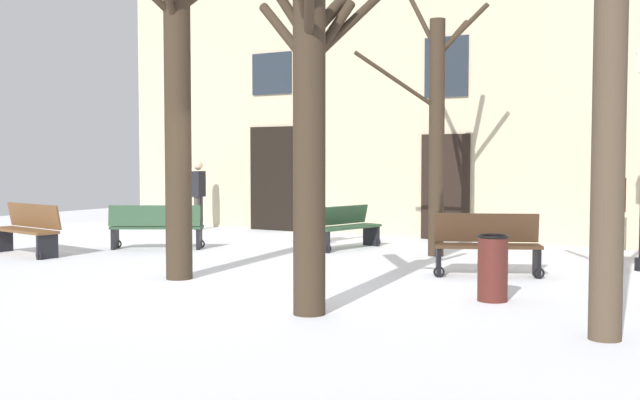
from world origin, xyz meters
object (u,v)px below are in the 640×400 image
Objects in this scene: tree_center at (436,125)px; person_near_bench at (615,206)px; litter_bin at (493,268)px; tree_right_of_center at (311,117)px; tree_near_facade at (177,99)px; bench_back_to_back_left at (27,229)px; bench_near_center_tree at (487,244)px; person_strolling at (198,191)px; bench_back_to_back_right at (345,227)px; bench_near_lamp at (156,226)px; tree_foreground at (611,40)px.

person_near_bench is (2.87, 1.46, -1.46)m from tree_center.
tree_center is 4.87m from litter_bin.
tree_right_of_center is 0.89× the size of tree_near_facade.
tree_near_facade reaches higher than tree_right_of_center.
litter_bin is at bearing 9.12° from bench_back_to_back_left.
litter_bin is 0.49× the size of person_near_bench.
tree_right_of_center reaches higher than person_near_bench.
tree_center is 6.27× the size of litter_bin.
tree_near_facade is 4.85m from bench_back_to_back_left.
bench_near_center_tree is (3.83, 2.59, -2.16)m from tree_near_facade.
tree_center reaches higher than person_strolling.
litter_bin is at bearing 49.10° from tree_right_of_center.
bench_back_to_back_right reaches higher than litter_bin.
person_strolling is at bearing 148.67° from litter_bin.
bench_near_center_tree is (0.85, 3.76, -1.76)m from tree_right_of_center.
bench_back_to_back_left is (-1.46, -1.85, 0.03)m from bench_near_lamp.
bench_back_to_back_right is (-3.50, 1.97, -0.04)m from bench_near_center_tree.
person_strolling is at bearing 165.40° from tree_center.
tree_foreground reaches higher than tree_center.
tree_foreground is 4.72m from bench_near_center_tree.
tree_near_facade is (-6.09, 0.77, -0.27)m from tree_foreground.
bench_near_lamp is at bearing 159.23° from tree_foreground.
tree_near_facade is 2.91× the size of bench_back_to_back_right.
litter_bin is at bearing 134.91° from bench_near_lamp.
bench_back_to_back_left is at bearing 167.81° from bench_near_center_tree.
person_near_bench is (9.40, 5.16, 0.45)m from bench_back_to_back_left.
bench_near_center_tree is 9.38m from person_strolling.
tree_right_of_center is 7.14m from bench_near_lamp.
tree_near_facade reaches higher than person_near_bench.
bench_back_to_back_left is at bearing 134.56° from person_near_bench.
person_near_bench is at bearing 76.79° from person_strolling.
tree_center is 3.04× the size of bench_back_to_back_right.
person_near_bench is (9.90, -0.37, -0.03)m from person_strolling.
tree_right_of_center is 3.21m from tree_foreground.
person_strolling is (-5.11, 1.73, 0.53)m from bench_back_to_back_right.
bench_back_to_back_left reaches higher than bench_near_lamp.
tree_foreground is 1.13× the size of tree_center.
bench_near_lamp is at bearing 134.40° from bench_back_to_back_right.
tree_center reaches higher than person_near_bench.
tree_center is 2.88× the size of bench_back_to_back_left.
tree_center is at bearing 39.48° from bench_back_to_back_left.
tree_near_facade is 2.76× the size of bench_back_to_back_left.
bench_back_to_back_left is 1.06× the size of bench_back_to_back_right.
person_near_bench is at bearing 172.66° from bench_near_lamp.
tree_near_facade reaches higher than bench_near_center_tree.
tree_near_facade is at bearing 158.48° from tree_right_of_center.
tree_center is at bearing 97.20° from tree_right_of_center.
bench_back_to_back_right is at bearing 60.22° from person_strolling.
bench_back_to_back_right is 5.42m from person_strolling.
tree_foreground is 13.10m from person_strolling.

